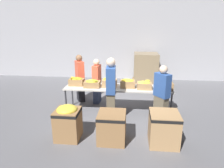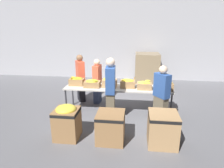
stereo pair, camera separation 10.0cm
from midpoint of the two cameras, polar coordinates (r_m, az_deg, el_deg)
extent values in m
plane|color=slate|center=(6.28, 2.14, -7.71)|extent=(30.00, 30.00, 0.00)
cube|color=#A8A8AD|center=(9.62, 4.27, 13.20)|extent=(16.00, 0.08, 4.00)
cube|color=beige|center=(6.01, 2.22, -1.06)|extent=(3.19, 0.76, 0.04)
cylinder|color=#38383D|center=(6.15, -12.53, -4.91)|extent=(0.05, 0.05, 0.74)
cylinder|color=#38383D|center=(5.92, 16.97, -6.14)|extent=(0.05, 0.05, 0.74)
cylinder|color=#38383D|center=(6.72, -10.76, -2.90)|extent=(0.05, 0.05, 0.74)
cylinder|color=#38383D|center=(6.51, 16.04, -3.93)|extent=(0.05, 0.05, 0.74)
cube|color=#A37A4C|center=(6.26, -9.57, 0.59)|extent=(0.44, 0.30, 0.20)
ellipsoid|color=gold|center=(6.23, -9.62, 1.53)|extent=(0.36, 0.26, 0.09)
ellipsoid|color=gold|center=(6.17, -10.12, 1.73)|extent=(0.19, 0.19, 0.05)
ellipsoid|color=gold|center=(6.29, -10.56, 1.96)|extent=(0.18, 0.10, 0.04)
ellipsoid|color=gold|center=(6.17, -10.80, 1.69)|extent=(0.15, 0.18, 0.04)
cube|color=#A37A4C|center=(6.02, -5.19, -0.02)|extent=(0.47, 0.34, 0.17)
ellipsoid|color=gold|center=(5.99, -5.21, 0.82)|extent=(0.37, 0.29, 0.10)
ellipsoid|color=gold|center=(6.06, -5.46, 1.17)|extent=(0.15, 0.16, 0.05)
ellipsoid|color=gold|center=(5.92, -4.30, 1.10)|extent=(0.16, 0.18, 0.04)
ellipsoid|color=gold|center=(5.89, -4.65, 1.00)|extent=(0.16, 0.14, 0.04)
ellipsoid|color=gold|center=(5.94, -4.54, 0.90)|extent=(0.08, 0.21, 0.04)
cube|color=tan|center=(5.99, -0.23, 0.24)|extent=(0.43, 0.31, 0.23)
ellipsoid|color=gold|center=(5.96, -0.23, 1.38)|extent=(0.37, 0.27, 0.12)
ellipsoid|color=gold|center=(5.91, -0.51, 1.45)|extent=(0.14, 0.15, 0.04)
ellipsoid|color=gold|center=(5.89, 0.51, 1.49)|extent=(0.06, 0.21, 0.05)
ellipsoid|color=gold|center=(5.95, -1.24, 1.75)|extent=(0.07, 0.20, 0.04)
ellipsoid|color=gold|center=(5.92, -0.01, 1.74)|extent=(0.17, 0.06, 0.04)
cube|color=#A37A4C|center=(5.97, 4.96, 0.01)|extent=(0.43, 0.32, 0.21)
ellipsoid|color=yellow|center=(5.94, 4.99, 1.01)|extent=(0.37, 0.28, 0.08)
ellipsoid|color=yellow|center=(5.96, 4.08, 1.28)|extent=(0.04, 0.17, 0.04)
ellipsoid|color=yellow|center=(5.94, 4.00, 1.28)|extent=(0.16, 0.19, 0.04)
ellipsoid|color=yellow|center=(5.90, 4.51, 1.10)|extent=(0.22, 0.08, 0.04)
cube|color=tan|center=(5.89, 9.65, -0.52)|extent=(0.41, 0.33, 0.19)
ellipsoid|color=yellow|center=(5.86, 9.70, 0.40)|extent=(0.36, 0.27, 0.07)
ellipsoid|color=yellow|center=(5.94, 10.68, 0.97)|extent=(0.17, 0.08, 0.06)
ellipsoid|color=yellow|center=(5.81, 9.51, 0.60)|extent=(0.10, 0.22, 0.05)
cube|color=#A37A4C|center=(5.94, 15.43, -0.65)|extent=(0.43, 0.31, 0.21)
ellipsoid|color=yellow|center=(5.91, 15.51, 0.38)|extent=(0.38, 0.27, 0.11)
ellipsoid|color=yellow|center=(5.86, 16.17, 0.49)|extent=(0.21, 0.10, 0.04)
ellipsoid|color=yellow|center=(5.98, 15.92, 1.01)|extent=(0.19, 0.16, 0.05)
ellipsoid|color=yellow|center=(5.86, 16.13, 0.70)|extent=(0.15, 0.12, 0.04)
cube|color=#2D3856|center=(6.82, -3.74, -2.46)|extent=(0.23, 0.36, 0.72)
cube|color=#EA5B3D|center=(6.63, -3.85, 2.88)|extent=(0.25, 0.43, 0.59)
sphere|color=beige|center=(6.55, -3.92, 6.26)|extent=(0.20, 0.20, 0.20)
cube|color=#6B604C|center=(5.51, 0.11, -6.55)|extent=(0.25, 0.42, 0.84)
cube|color=#2D5199|center=(5.25, 0.11, 1.19)|extent=(0.27, 0.49, 0.70)
sphere|color=beige|center=(5.15, 0.11, 6.21)|extent=(0.24, 0.24, 0.24)
cube|color=black|center=(7.06, -8.42, -1.70)|extent=(0.36, 0.42, 0.77)
cube|color=#EA5B3D|center=(6.87, -8.67, 3.87)|extent=(0.40, 0.49, 0.64)
sphere|color=#896042|center=(6.79, -8.83, 7.38)|extent=(0.22, 0.22, 0.22)
cube|color=#6B604C|center=(5.60, 14.09, -7.19)|extent=(0.38, 0.41, 0.76)
cube|color=#2D5199|center=(5.36, 14.62, -0.41)|extent=(0.43, 0.47, 0.63)
sphere|color=beige|center=(5.25, 14.95, 3.97)|extent=(0.21, 0.21, 0.21)
cube|color=olive|center=(4.88, -12.13, -11.06)|extent=(0.56, 0.56, 0.72)
cube|color=black|center=(4.74, -12.36, -7.78)|extent=(0.56, 0.56, 0.07)
ellipsoid|color=yellow|center=(4.72, -12.41, -7.07)|extent=(0.47, 0.47, 0.20)
cube|color=olive|center=(4.67, 0.22, -12.18)|extent=(0.62, 0.62, 0.69)
cube|color=black|center=(4.54, 0.22, -8.96)|extent=(0.63, 0.63, 0.07)
cube|color=tan|center=(4.68, 14.86, -12.32)|extent=(0.64, 0.64, 0.75)
cube|color=black|center=(4.54, 15.17, -8.79)|extent=(0.64, 0.64, 0.07)
cube|color=olive|center=(9.21, 10.04, 0.56)|extent=(1.13, 1.13, 0.13)
cube|color=#897556|center=(9.04, 10.26, 4.72)|extent=(1.04, 1.04, 1.24)
camera|label=1|loc=(0.05, -89.52, 0.15)|focal=32.00mm
camera|label=2|loc=(0.05, 90.48, -0.15)|focal=32.00mm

